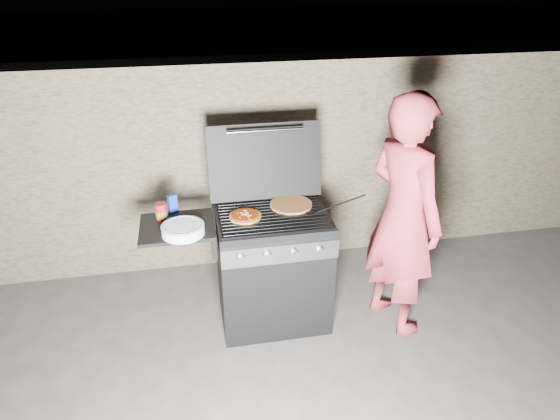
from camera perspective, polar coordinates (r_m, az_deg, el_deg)
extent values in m
plane|color=#3D3B39|center=(4.02, -0.72, -12.17)|extent=(50.00, 50.00, 0.00)
cube|color=#796752|center=(4.46, -3.19, 5.46)|extent=(8.00, 0.35, 1.80)
cylinder|color=#C87B43|center=(3.65, 1.26, 0.64)|extent=(0.39, 0.39, 0.02)
cylinder|color=maroon|center=(3.55, -13.42, -0.17)|extent=(0.10, 0.10, 0.12)
cube|color=#0E319C|center=(3.64, -12.17, 0.75)|extent=(0.07, 0.06, 0.13)
cylinder|color=white|center=(3.35, -11.03, -2.20)|extent=(0.29, 0.29, 0.07)
imported|color=#B23540|center=(3.62, 13.89, -0.80)|extent=(0.63, 0.77, 1.80)
cylinder|color=black|center=(3.60, 6.88, 0.64)|extent=(0.40, 0.09, 0.08)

